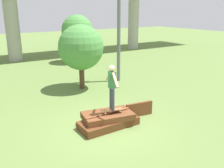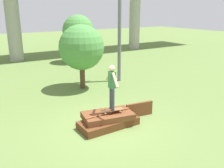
% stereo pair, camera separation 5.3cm
% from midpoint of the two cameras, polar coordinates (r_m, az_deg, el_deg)
% --- Properties ---
extents(ground_plane, '(80.00, 80.00, 0.00)m').
position_cam_midpoint_polar(ground_plane, '(9.12, -0.98, -9.69)').
color(ground_plane, olive).
extents(scrap_pile, '(2.13, 1.29, 0.55)m').
position_cam_midpoint_polar(scrap_pile, '(9.05, -1.04, -8.21)').
color(scrap_pile, '#5B3319').
rests_on(scrap_pile, ground_plane).
extents(scrap_plank_loose, '(1.14, 0.27, 0.56)m').
position_cam_midpoint_polar(scrap_plank_loose, '(9.91, 6.08, -5.77)').
color(scrap_plank_loose, brown).
rests_on(scrap_plank_loose, ground_plane).
extents(skateboard, '(0.82, 0.39, 0.09)m').
position_cam_midpoint_polar(skateboard, '(8.90, -0.17, -5.96)').
color(skateboard, brown).
rests_on(skateboard, scrap_pile).
extents(skater, '(0.33, 1.11, 1.61)m').
position_cam_midpoint_polar(skater, '(8.59, -0.18, -0.15)').
color(skater, '#383D4C').
rests_on(skater, skateboard).
extents(utility_pole, '(1.30, 0.20, 6.09)m').
position_cam_midpoint_polar(utility_pole, '(14.25, 1.47, 13.14)').
color(utility_pole, slate).
rests_on(utility_pole, ground_plane).
extents(tree_behind_left, '(2.33, 2.33, 3.35)m').
position_cam_midpoint_polar(tree_behind_left, '(12.97, -7.25, 8.26)').
color(tree_behind_left, '#4C3823').
rests_on(tree_behind_left, ground_plane).
extents(tree_behind_right, '(2.44, 2.44, 3.68)m').
position_cam_midpoint_polar(tree_behind_right, '(19.96, -8.03, 11.93)').
color(tree_behind_right, brown).
rests_on(tree_behind_right, ground_plane).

